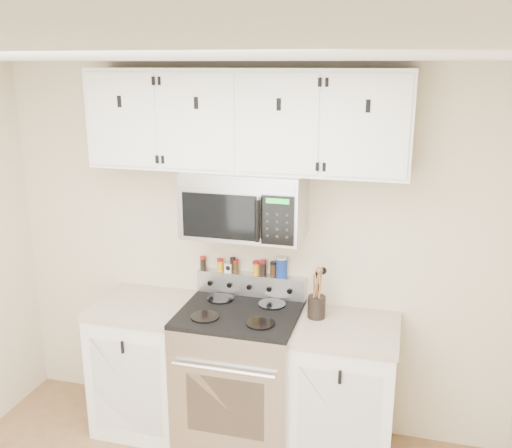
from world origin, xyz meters
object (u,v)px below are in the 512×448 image
Objects in this scene: range at (240,375)px; utensil_crock at (317,305)px; microwave at (244,204)px; salt_canister at (281,267)px.

utensil_crock reaches higher than range.
utensil_crock is at bearing -3.36° from microwave.
utensil_crock reaches higher than salt_canister.
range is 1.15m from microwave.
microwave is 0.79m from utensil_crock.
microwave reaches higher than utensil_crock.
range is 7.93× the size of salt_canister.
utensil_crock is (0.48, 0.10, 0.52)m from range.
range is at bearing -168.49° from utensil_crock.
range is 0.77m from salt_canister.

